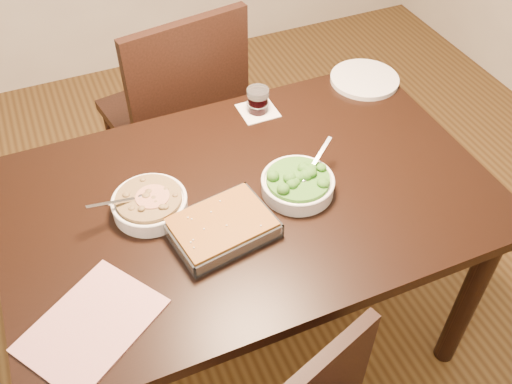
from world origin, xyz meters
The scene contains 10 objects.
ground centered at (0.00, 0.00, 0.00)m, with size 4.00×4.00×0.00m, color #482E14.
table centered at (0.00, 0.00, 0.65)m, with size 1.40×0.90×0.75m.
magazine_a centered at (-0.51, -0.26, 0.75)m, with size 0.31×0.23×0.01m, color #B93442.
coaster centered at (0.18, 0.35, 0.75)m, with size 0.12×0.12×0.00m, color white.
stew_bowl centered at (-0.28, 0.05, 0.78)m, with size 0.23×0.21×0.08m.
broccoli_bowl centered at (0.13, -0.05, 0.78)m, with size 0.22×0.21×0.08m.
baking_dish centered at (-0.13, -0.11, 0.77)m, with size 0.30×0.24×0.05m.
wine_tumbler centered at (0.18, 0.35, 0.80)m, with size 0.07×0.07×0.08m.
dinner_plate centered at (0.60, 0.36, 0.76)m, with size 0.25×0.25×0.02m, color silver.
chair_far centered at (-0.01, 0.70, 0.56)m, with size 0.54×0.54×1.00m.
Camera 1 is at (-0.44, -1.08, 1.92)m, focal length 40.00 mm.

